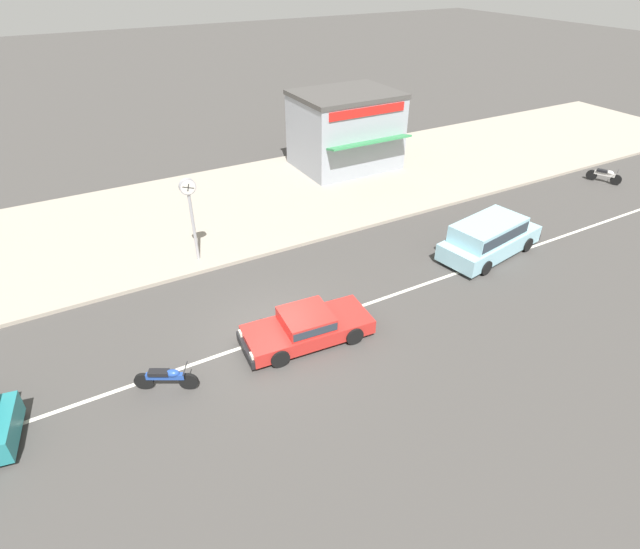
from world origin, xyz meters
TOP-DOWN VIEW (x-y plane):
  - ground_plane at (0.00, 0.00)m, footprint 160.00×160.00m
  - lane_centre_stripe at (0.00, 0.00)m, footprint 50.40×0.14m
  - kerb_strip at (0.00, 9.80)m, footprint 68.00×10.00m
  - sedan_red_1 at (0.60, -0.65)m, footprint 4.31×2.01m
  - minivan_pale_blue_2 at (9.62, 0.52)m, footprint 4.99×2.60m
  - motorcycle_1 at (-3.91, -0.63)m, footprint 1.66×1.04m
  - motorcycle_2 at (20.76, 3.08)m, footprint 0.93×1.64m
  - street_clock at (-1.00, 5.72)m, footprint 0.62×0.22m
  - shopfront_mid_block at (9.60, 11.77)m, footprint 5.46×5.02m

SIDE VIEW (x-z plane):
  - ground_plane at x=0.00m, z-range 0.00..0.00m
  - lane_centre_stripe at x=0.00m, z-range 0.00..0.01m
  - kerb_strip at x=0.00m, z-range 0.00..0.15m
  - motorcycle_2 at x=20.76m, z-range 0.02..0.82m
  - motorcycle_1 at x=-3.91m, z-range 0.02..0.82m
  - sedan_red_1 at x=0.60m, z-range 0.00..1.07m
  - minivan_pale_blue_2 at x=9.62m, z-range 0.06..1.63m
  - shopfront_mid_block at x=9.60m, z-range 0.16..4.25m
  - street_clock at x=-1.00m, z-range 0.97..4.41m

